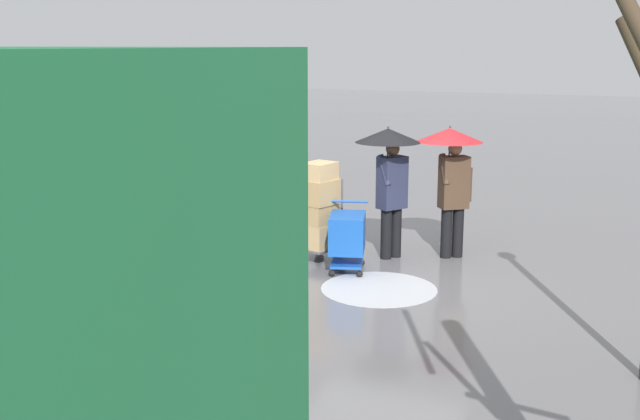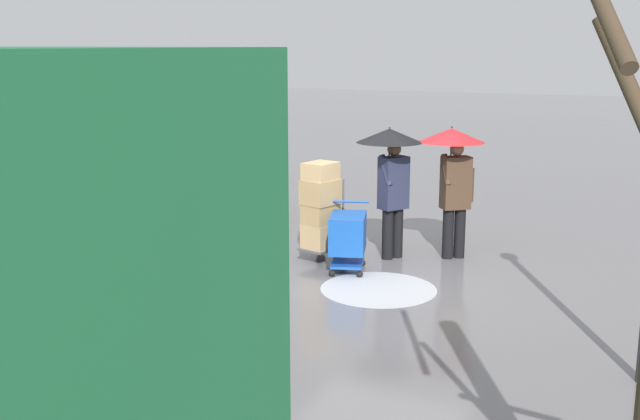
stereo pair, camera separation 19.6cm
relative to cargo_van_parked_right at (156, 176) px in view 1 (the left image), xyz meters
name	(u,v)px [view 1 (the left image)]	position (x,y,z in m)	size (l,w,h in m)	color
ground_plane	(377,274)	(-4.13, 0.26, -1.18)	(90.00, 90.00, 0.00)	slate
slush_patch_near_cluster	(186,252)	(-0.78, 0.35, -1.18)	(2.37, 2.37, 0.01)	silver
slush_patch_under_van	(379,288)	(-4.40, 0.94, -1.18)	(1.65, 1.65, 0.01)	silver
cargo_van_parked_right	(156,176)	(0.00, 0.00, 0.00)	(2.23, 5.35, 2.60)	gray
shopping_cart_vendor	(347,235)	(-3.66, 0.30, -0.61)	(0.77, 0.95, 1.02)	#1951B2
hand_dolly_boxes	(320,207)	(-3.05, -0.05, -0.30)	(0.66, 0.80, 1.60)	#515156
pedestrian_pink_side	(451,162)	(-4.88, -1.09, 0.39)	(1.04, 1.04, 2.15)	black
pedestrian_black_side	(390,161)	(-4.00, -0.64, 0.41)	(1.04, 1.04, 2.15)	black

